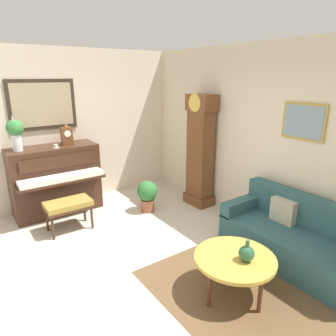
% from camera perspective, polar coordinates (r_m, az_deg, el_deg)
% --- Properties ---
extents(ground_plane, '(6.40, 6.00, 0.10)m').
position_cam_1_polar(ground_plane, '(4.05, -8.51, -19.17)').
color(ground_plane, beige).
extents(wall_left, '(0.13, 4.90, 2.80)m').
position_cam_1_polar(wall_left, '(5.80, -21.02, 6.82)').
color(wall_left, beige).
rests_on(wall_left, ground_plane).
extents(wall_back, '(5.30, 0.13, 2.80)m').
position_cam_1_polar(wall_back, '(4.89, 16.76, 5.43)').
color(wall_back, beige).
rests_on(wall_back, ground_plane).
extents(area_rug, '(2.10, 1.50, 0.01)m').
position_cam_1_polar(area_rug, '(3.70, 12.95, -22.40)').
color(area_rug, brown).
rests_on(area_rug, ground_plane).
extents(piano, '(0.87, 1.44, 1.18)m').
position_cam_1_polar(piano, '(5.62, -20.32, -2.00)').
color(piano, '#3D2316').
rests_on(piano, ground_plane).
extents(piano_bench, '(0.42, 0.70, 0.48)m').
position_cam_1_polar(piano_bench, '(4.94, -18.23, -6.75)').
color(piano_bench, '#3D2316').
rests_on(piano_bench, ground_plane).
extents(grandfather_clock, '(0.52, 0.34, 2.03)m').
position_cam_1_polar(grandfather_clock, '(5.51, 6.02, 2.63)').
color(grandfather_clock, brown).
rests_on(grandfather_clock, ground_plane).
extents(couch, '(1.90, 0.80, 0.84)m').
position_cam_1_polar(couch, '(4.32, 23.10, -12.25)').
color(couch, '#2D565B').
rests_on(couch, ground_plane).
extents(coffee_table, '(0.88, 0.88, 0.46)m').
position_cam_1_polar(coffee_table, '(3.49, 12.44, -16.42)').
color(coffee_table, gold).
rests_on(coffee_table, ground_plane).
extents(mantel_clock, '(0.13, 0.18, 0.38)m').
position_cam_1_polar(mantel_clock, '(5.50, -18.52, 5.92)').
color(mantel_clock, brown).
rests_on(mantel_clock, piano).
extents(flower_vase, '(0.26, 0.26, 0.58)m').
position_cam_1_polar(flower_vase, '(5.31, -26.77, 6.18)').
color(flower_vase, silver).
rests_on(flower_vase, piano).
extents(teacup, '(0.12, 0.12, 0.06)m').
position_cam_1_polar(teacup, '(5.34, -20.35, 3.80)').
color(teacup, beige).
rests_on(teacup, piano).
extents(green_jug, '(0.17, 0.17, 0.24)m').
position_cam_1_polar(green_jug, '(3.40, 14.54, -15.27)').
color(green_jug, '#234C33').
rests_on(green_jug, coffee_table).
extents(potted_plant, '(0.36, 0.36, 0.56)m').
position_cam_1_polar(potted_plant, '(5.38, -3.91, -4.90)').
color(potted_plant, '#935138').
rests_on(potted_plant, ground_plane).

